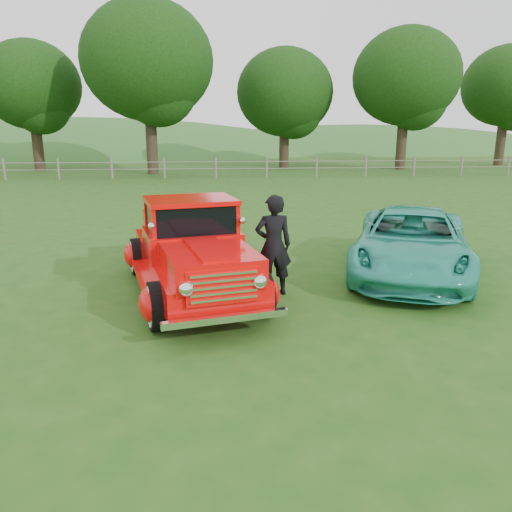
{
  "coord_description": "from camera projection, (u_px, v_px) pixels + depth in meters",
  "views": [
    {
      "loc": [
        -0.13,
        -7.71,
        3.01
      ],
      "look_at": [
        0.62,
        1.2,
        0.66
      ],
      "focal_mm": 35.0,
      "sensor_mm": 36.0,
      "label": 1
    }
  ],
  "objects": [
    {
      "name": "ground",
      "position": [
        225.0,
        314.0,
        8.21
      ],
      "size": [
        140.0,
        140.0,
        0.0
      ],
      "primitive_type": "plane",
      "color": "#204D14",
      "rests_on": "ground"
    },
    {
      "name": "red_pickup",
      "position": [
        191.0,
        252.0,
        9.03
      ],
      "size": [
        3.05,
        5.25,
        1.78
      ],
      "rotation": [
        0.0,
        0.0,
        0.24
      ],
      "color": "black",
      "rests_on": "ground"
    },
    {
      "name": "tree_far_east",
      "position": [
        507.0,
        86.0,
        37.42
      ],
      "size": [
        6.6,
        6.6,
        8.86
      ],
      "color": "#2F2217",
      "rests_on": "ground"
    },
    {
      "name": "distant_hills",
      "position": [
        184.0,
        184.0,
        66.34
      ],
      "size": [
        116.0,
        60.0,
        18.0
      ],
      "color": "#2B5F23",
      "rests_on": "ground"
    },
    {
      "name": "tree_near_west",
      "position": [
        147.0,
        61.0,
        30.25
      ],
      "size": [
        8.0,
        8.0,
        10.42
      ],
      "color": "#2F2217",
      "rests_on": "ground"
    },
    {
      "name": "tree_near_east",
      "position": [
        285.0,
        93.0,
        35.23
      ],
      "size": [
        6.8,
        6.8,
        8.33
      ],
      "color": "#2F2217",
      "rests_on": "ground"
    },
    {
      "name": "man",
      "position": [
        273.0,
        245.0,
        8.97
      ],
      "size": [
        0.71,
        0.5,
        1.84
      ],
      "primitive_type": "imported",
      "rotation": [
        0.0,
        0.0,
        3.23
      ],
      "color": "black",
      "rests_on": "ground"
    },
    {
      "name": "teal_sedan",
      "position": [
        412.0,
        243.0,
        10.26
      ],
      "size": [
        3.88,
        5.34,
        1.35
      ],
      "primitive_type": "imported",
      "rotation": [
        0.0,
        0.0,
        -0.38
      ],
      "color": "teal",
      "rests_on": "ground"
    },
    {
      "name": "tree_mid_east",
      "position": [
        406.0,
        77.0,
        33.72
      ],
      "size": [
        7.2,
        7.2,
        9.44
      ],
      "color": "#2F2217",
      "rests_on": "ground"
    },
    {
      "name": "tree_mid_west",
      "position": [
        31.0,
        85.0,
        32.81
      ],
      "size": [
        6.4,
        6.4,
        8.46
      ],
      "color": "#2F2217",
      "rests_on": "ground"
    },
    {
      "name": "fence_line",
      "position": [
        216.0,
        168.0,
        29.26
      ],
      "size": [
        48.0,
        0.12,
        1.2
      ],
      "color": "slate",
      "rests_on": "ground"
    }
  ]
}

